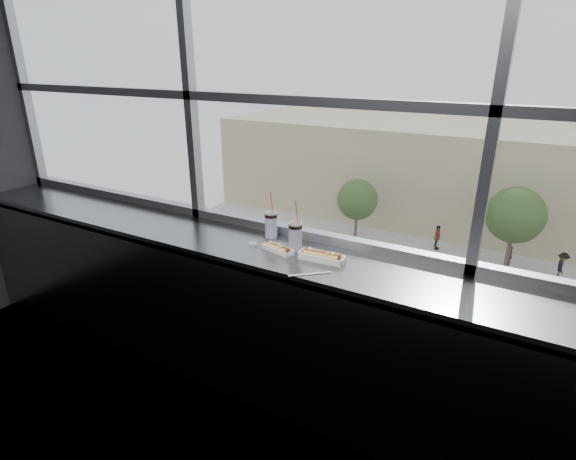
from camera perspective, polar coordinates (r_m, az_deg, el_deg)
The scene contains 25 objects.
wall_back_lower at distance 3.29m, azimuth 3.13°, elevation -10.08°, with size 6.00×6.00×0.00m, color black.
window_glass at distance 2.83m, azimuth 4.08°, elevation 22.07°, with size 6.00×6.00×0.00m, color silver.
window_mullions at distance 2.81m, azimuth 3.89°, elevation 22.08°, with size 6.00×0.08×2.40m, color gray, non-canonical shape.
counter at distance 2.83m, azimuth 0.83°, elevation -3.58°, with size 6.00×0.55×0.06m, color gray.
counter_fascia at distance 2.90m, azimuth -1.73°, elevation -14.82°, with size 6.00×0.04×1.04m, color gray.
hotdog_tray_left at distance 2.83m, azimuth -1.31°, elevation -2.35°, with size 0.23×0.12×0.05m.
hotdog_tray_right at distance 2.72m, azimuth 4.30°, elevation -3.35°, with size 0.29×0.11×0.07m.
soda_cup_left at distance 3.04m, azimuth -2.17°, elevation 0.81°, with size 0.09×0.09×0.33m.
soda_cup_right at distance 2.83m, azimuth 0.94°, elevation -0.66°, with size 0.09×0.09×0.34m.
loose_straw at distance 2.55m, azimuth 2.74°, elevation -5.60°, with size 0.01×0.01×0.25m, color white.
wrapper at distance 2.95m, azimuth -4.46°, elevation -1.70°, with size 0.09×0.06×0.02m, color silver.
plaza_ground at distance 47.91m, azimuth 26.91°, elevation 2.73°, with size 120.00×120.00×0.00m, color beige.
street_asphalt at distance 26.15m, azimuth 23.07°, elevation -11.15°, with size 80.00×10.00×0.06m, color black.
far_sidewalk at distance 33.29m, azimuth 24.95°, elevation -4.41°, with size 80.00×6.00×0.04m, color beige.
far_building at distance 41.59m, azimuth 27.25°, elevation 5.92°, with size 50.00×14.00×8.00m, color tan.
car_far_b at distance 29.15m, azimuth 28.76°, elevation -6.11°, with size 6.84×2.85×2.28m, color #6E2900.
car_near_a at distance 27.72m, azimuth -11.01°, elevation -5.54°, with size 5.60×2.33×1.87m, color gray.
car_far_a at distance 30.79m, azimuth 8.55°, elevation -2.42°, with size 6.12×2.55×2.04m, color black.
car_near_b at distance 23.45m, azimuth 6.43°, elevation -10.46°, with size 5.78×2.41×1.93m, color black.
car_near_c at distance 22.14m, azimuth 26.54°, elevation -14.62°, with size 6.42×2.68×2.14m, color #9C2B42.
pedestrian_b at distance 33.43m, azimuth 26.33°, elevation -2.79°, with size 0.81×0.61×1.82m, color #66605B.
pedestrian_c at distance 33.07m, azimuth 31.49°, elevation -3.67°, with size 0.98×0.73×2.20m, color #66605B.
pedestrian_a at distance 34.39m, azimuth 18.44°, elevation -0.62°, with size 0.99×0.74×2.22m, color #66605B.
tree_left at distance 34.07m, azimuth 8.79°, elevation 3.83°, with size 3.09×3.09×4.82m.
tree_center at distance 31.94m, azimuth 26.90°, elevation 1.69°, with size 3.65×3.65×5.71m.
Camera 1 is at (1.23, -1.03, 2.25)m, focal length 28.00 mm.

